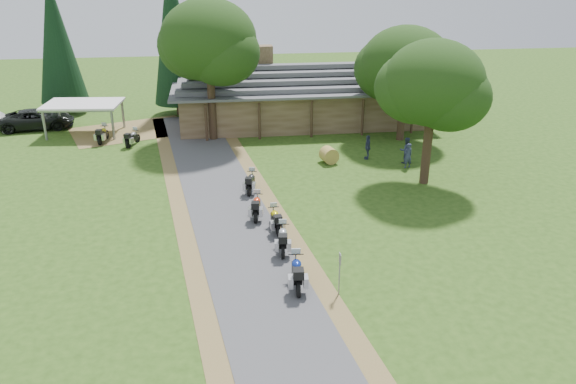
{
  "coord_description": "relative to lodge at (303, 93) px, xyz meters",
  "views": [
    {
      "loc": [
        -1.24,
        -21.58,
        12.88
      ],
      "look_at": [
        2.27,
        5.03,
        1.6
      ],
      "focal_mm": 35.0,
      "sensor_mm": 36.0,
      "label": 1
    }
  ],
  "objects": [
    {
      "name": "motorcycle_row_e",
      "position": [
        -5.4,
        -14.77,
        -1.8
      ],
      "size": [
        1.0,
        1.99,
        1.3
      ],
      "primitive_type": null,
      "rotation": [
        0.0,
        0.0,
        1.36
      ],
      "color": "black",
      "rests_on": "ground"
    },
    {
      "name": "lodge",
      "position": [
        0.0,
        0.0,
        0.0
      ],
      "size": [
        21.4,
        9.4,
        4.9
      ],
      "primitive_type": null,
      "color": "brown",
      "rests_on": "ground"
    },
    {
      "name": "oak_lodge_left",
      "position": [
        -7.51,
        -4.05,
        3.52
      ],
      "size": [
        6.92,
        6.92,
        11.93
      ],
      "primitive_type": null,
      "color": "#1A3911",
      "rests_on": "ground"
    },
    {
      "name": "cedar_near",
      "position": [
        -10.43,
        3.78,
        4.15
      ],
      "size": [
        4.04,
        4.04,
        13.19
      ],
      "primitive_type": "cone",
      "color": "black",
      "rests_on": "ground"
    },
    {
      "name": "person_c",
      "position": [
        2.96,
        -10.01,
        -1.47
      ],
      "size": [
        0.54,
        0.65,
        1.97
      ],
      "primitive_type": "imported",
      "rotation": [
        0.0,
        0.0,
        4.45
      ],
      "color": "#303756",
      "rests_on": "ground"
    },
    {
      "name": "oak_lodge_right",
      "position": [
        6.58,
        -6.04,
        2.08
      ],
      "size": [
        6.71,
        6.71,
        9.05
      ],
      "primitive_type": null,
      "color": "#1A3911",
      "rests_on": "ground"
    },
    {
      "name": "motorcycle_row_c",
      "position": [
        -4.51,
        -20.03,
        -1.82
      ],
      "size": [
        0.72,
        1.88,
        1.26
      ],
      "primitive_type": null,
      "rotation": [
        0.0,
        0.0,
        1.64
      ],
      "color": "#CFC206",
      "rests_on": "ground"
    },
    {
      "name": "ground",
      "position": [
        -6.0,
        -24.0,
        -2.45
      ],
      "size": [
        120.0,
        120.0,
        0.0
      ],
      "primitive_type": "plane",
      "color": "#284814",
      "rests_on": "ground"
    },
    {
      "name": "motorcycle_carport_a",
      "position": [
        -15.73,
        -3.71,
        -1.78
      ],
      "size": [
        0.92,
        2.02,
        1.33
      ],
      "primitive_type": null,
      "rotation": [
        0.0,
        0.0,
        1.42
      ],
      "color": "gold",
      "rests_on": "ground"
    },
    {
      "name": "sign_post",
      "position": [
        -2.59,
        -26.31,
        -1.48
      ],
      "size": [
        0.35,
        0.06,
        1.93
      ],
      "primitive_type": null,
      "color": "gray",
      "rests_on": "ground"
    },
    {
      "name": "driveway",
      "position": [
        -6.5,
        -20.0,
        -2.45
      ],
      "size": [
        51.95,
        51.95,
        0.0
      ],
      "primitive_type": "plane",
      "rotation": [
        0.0,
        0.0,
        0.14
      ],
      "color": "#444446",
      "rests_on": "ground"
    },
    {
      "name": "car_dark_suv",
      "position": [
        -21.59,
        0.65,
        -1.27
      ],
      "size": [
        3.39,
        6.45,
        2.36
      ],
      "primitive_type": "imported",
      "rotation": [
        0.0,
        0.0,
        1.7
      ],
      "color": "black",
      "rests_on": "ground"
    },
    {
      "name": "motorcycle_row_b",
      "position": [
        -4.41,
        -22.24,
        -1.78
      ],
      "size": [
        0.87,
        2.03,
        1.35
      ],
      "primitive_type": null,
      "rotation": [
        0.0,
        0.0,
        1.45
      ],
      "color": "#A4A6AB",
      "rests_on": "ground"
    },
    {
      "name": "person_a",
      "position": [
        5.12,
        -12.06,
        -1.47
      ],
      "size": [
        0.65,
        0.55,
        1.97
      ],
      "primitive_type": "imported",
      "rotation": [
        0.0,
        0.0,
        3.43
      ],
      "color": "#303756",
      "rests_on": "ground"
    },
    {
      "name": "carport",
      "position": [
        -17.41,
        -1.3,
        -1.22
      ],
      "size": [
        6.02,
        4.32,
        2.46
      ],
      "primitive_type": null,
      "rotation": [
        0.0,
        0.0,
        -0.1
      ],
      "color": "silver",
      "rests_on": "ground"
    },
    {
      "name": "cedar_far",
      "position": [
        -20.41,
        5.6,
        3.44
      ],
      "size": [
        4.06,
        4.06,
        11.79
      ],
      "primitive_type": "cone",
      "color": "black",
      "rests_on": "ground"
    },
    {
      "name": "motorcycle_row_a",
      "position": [
        -4.2,
        -25.4,
        -1.73
      ],
      "size": [
        0.84,
        2.14,
        1.44
      ],
      "primitive_type": null,
      "rotation": [
        0.0,
        0.0,
        1.5
      ],
      "color": "navy",
      "rests_on": "ground"
    },
    {
      "name": "hay_bale",
      "position": [
        0.18,
        -10.46,
        -1.91
      ],
      "size": [
        1.28,
        1.21,
        1.08
      ],
      "primitive_type": "cylinder",
      "rotation": [
        1.57,
        0.0,
        0.23
      ],
      "color": "#A88D3D",
      "rests_on": "ground"
    },
    {
      "name": "motorcycle_row_d",
      "position": [
        -5.34,
        -18.34,
        -1.78
      ],
      "size": [
        0.93,
        2.02,
        1.33
      ],
      "primitive_type": null,
      "rotation": [
        0.0,
        0.0,
        1.42
      ],
      "color": "red",
      "rests_on": "ground"
    },
    {
      "name": "person_b",
      "position": [
        5.29,
        -11.17,
        -1.4
      ],
      "size": [
        0.62,
        0.46,
        2.1
      ],
      "primitive_type": "imported",
      "rotation": [
        0.0,
        0.0,
        3.09
      ],
      "color": "#303756",
      "rests_on": "ground"
    },
    {
      "name": "oak_driveway",
      "position": [
        5.27,
        -14.79,
        2.54
      ],
      "size": [
        5.88,
        5.88,
        9.99
      ],
      "primitive_type": null,
      "color": "#1A3911",
      "rests_on": "ground"
    },
    {
      "name": "motorcycle_carport_b",
      "position": [
        -13.43,
        -4.8,
        -1.84
      ],
      "size": [
        1.2,
        1.89,
        1.23
      ],
      "primitive_type": null,
      "rotation": [
        0.0,
        0.0,
        1.2
      ],
      "color": "gray",
      "rests_on": "ground"
    }
  ]
}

